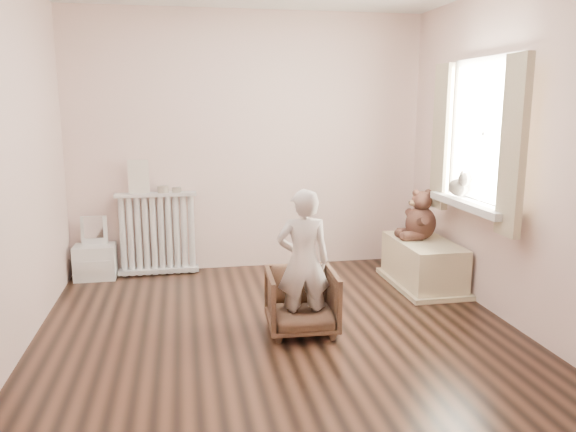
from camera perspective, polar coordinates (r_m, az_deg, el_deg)
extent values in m
cube|color=black|center=(4.32, -0.87, -11.71)|extent=(3.60, 3.60, 0.01)
cube|color=white|center=(5.77, -3.99, 7.43)|extent=(3.60, 0.02, 2.60)
cube|color=white|center=(2.26, 6.87, 1.26)|extent=(3.60, 0.02, 2.60)
cube|color=white|center=(4.09, -26.69, 4.65)|extent=(0.02, 3.60, 2.60)
cube|color=white|center=(4.65, 21.63, 5.72)|extent=(0.02, 3.60, 2.60)
cube|color=white|center=(4.87, 19.48, 7.87)|extent=(0.03, 0.90, 1.10)
cube|color=silver|center=(4.89, 18.12, 1.11)|extent=(0.22, 1.10, 0.06)
cube|color=beige|center=(4.33, 21.92, 6.54)|extent=(0.06, 0.26, 1.30)
cube|color=beige|center=(5.33, 15.33, 7.70)|extent=(0.06, 0.26, 1.30)
cube|color=silver|center=(5.75, -13.10, -2.03)|extent=(0.79, 0.15, 0.83)
cube|color=beige|center=(5.66, -14.94, 3.89)|extent=(0.20, 0.02, 0.33)
cylinder|color=#A59E8C|center=(5.66, -12.58, 2.66)|extent=(0.11, 0.11, 0.07)
cylinder|color=#A59E8C|center=(5.66, -11.25, 2.63)|extent=(0.09, 0.09, 0.05)
cube|color=silver|center=(5.81, -19.05, -3.40)|extent=(0.39, 0.28, 0.61)
imported|color=brown|center=(4.25, 1.39, -8.64)|extent=(0.54, 0.55, 0.48)
imported|color=silver|center=(4.10, 1.56, -4.67)|extent=(0.41, 0.28, 1.08)
cube|color=beige|center=(5.45, 13.56, -4.86)|extent=(0.49, 0.92, 0.43)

